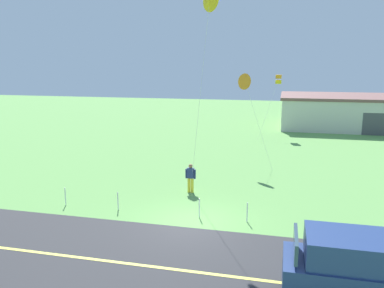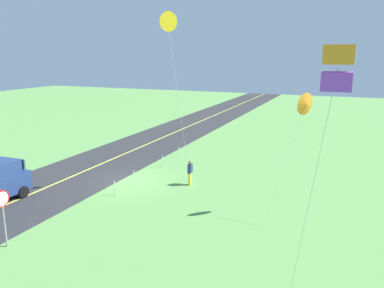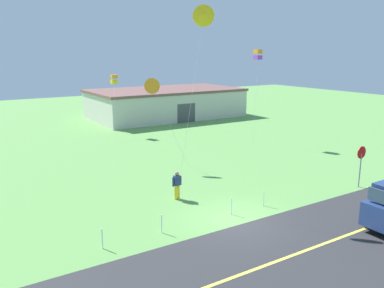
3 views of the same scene
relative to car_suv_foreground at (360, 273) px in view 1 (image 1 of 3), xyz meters
name	(u,v)px [view 1 (image 1 of 3)]	position (x,y,z in m)	size (l,w,h in m)	color
ground_plane	(190,224)	(-6.12, 4.91, -1.20)	(120.00, 120.00, 0.10)	#60994C
asphalt_road	(163,268)	(-6.12, 0.91, -1.15)	(120.00, 7.00, 0.00)	#2D2D30
road_centre_stripe	(163,268)	(-6.12, 0.91, -1.15)	(120.00, 0.16, 0.00)	#E5E04C
car_suv_foreground	(360,273)	(0.00, 0.00, 0.00)	(4.40, 2.12, 2.24)	navy
person_adult_near	(191,177)	(-7.08, 8.98, -0.29)	(0.58, 0.22, 1.60)	yellow
kite_red_low	(210,1)	(-5.95, 8.13, 8.65)	(1.64, 1.27, 10.40)	silver
kite_blue_mid	(278,79)	(-2.98, 28.08, 4.27)	(1.86, 3.67, 5.87)	silver
kite_green_far	(245,82)	(-4.96, 15.95, 4.55)	(2.63, 1.76, 6.28)	silver
warehouse_distant	(366,112)	(6.44, 34.96, 0.60)	(18.36, 10.20, 3.50)	beige
fence_post_0	(65,197)	(-12.67, 5.61, -0.70)	(0.05, 0.05, 0.90)	silver
fence_post_1	(118,201)	(-9.86, 5.61, -0.70)	(0.05, 0.05, 0.90)	silver
fence_post_2	(199,208)	(-5.86, 5.61, -0.70)	(0.05, 0.05, 0.90)	silver
fence_post_3	(247,212)	(-3.68, 5.61, -0.70)	(0.05, 0.05, 0.90)	silver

